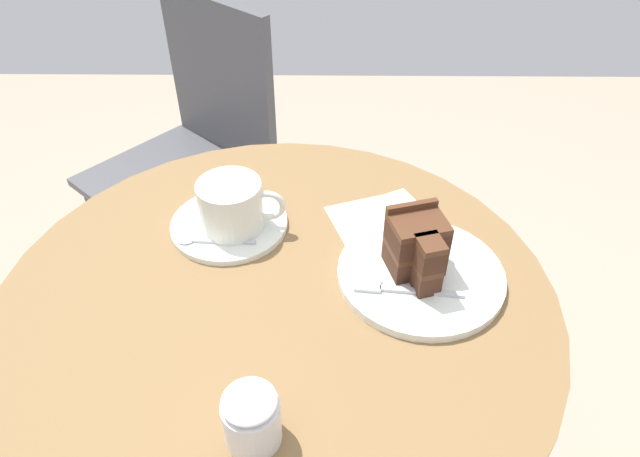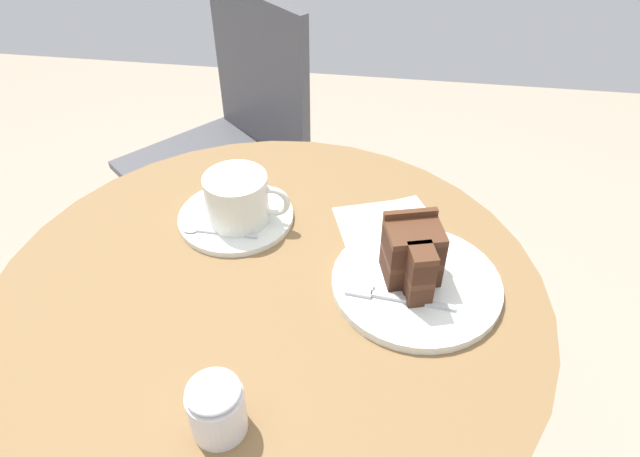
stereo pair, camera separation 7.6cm
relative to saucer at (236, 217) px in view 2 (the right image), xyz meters
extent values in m
cylinder|color=brown|center=(0.08, -0.13, -0.02)|extent=(0.71, 0.71, 0.03)
cylinder|color=#B7B7BC|center=(0.08, -0.13, -0.38)|extent=(0.07, 0.07, 0.69)
cylinder|color=silver|center=(0.00, 0.00, 0.00)|extent=(0.17, 0.17, 0.01)
cylinder|color=silver|center=(0.01, -0.01, 0.04)|extent=(0.09, 0.09, 0.07)
cylinder|color=beige|center=(0.01, -0.01, 0.08)|extent=(0.08, 0.08, 0.00)
torus|color=silver|center=(0.06, -0.01, 0.04)|extent=(0.05, 0.01, 0.05)
cube|color=#B7B7BC|center=(0.00, -0.05, 0.01)|extent=(0.09, 0.01, 0.00)
ellipsoid|color=#B7B7BC|center=(-0.05, -0.04, 0.01)|extent=(0.02, 0.02, 0.00)
cylinder|color=silver|center=(0.26, -0.10, 0.00)|extent=(0.22, 0.22, 0.01)
cube|color=#422619|center=(0.25, -0.09, 0.02)|extent=(0.08, 0.07, 0.03)
cube|color=#422619|center=(0.26, -0.13, 0.02)|extent=(0.04, 0.04, 0.03)
cube|color=#4C2B19|center=(0.25, -0.09, 0.04)|extent=(0.08, 0.07, 0.01)
cube|color=#4C2B19|center=(0.26, -0.13, 0.04)|extent=(0.04, 0.04, 0.01)
cube|color=#422619|center=(0.25, -0.09, 0.06)|extent=(0.08, 0.07, 0.03)
cube|color=#422619|center=(0.26, -0.13, 0.06)|extent=(0.04, 0.04, 0.03)
cube|color=#4C2B19|center=(0.25, -0.09, 0.08)|extent=(0.08, 0.07, 0.01)
cube|color=#4C2B19|center=(0.26, -0.13, 0.08)|extent=(0.04, 0.04, 0.01)
cube|color=#4C2B19|center=(0.25, -0.07, 0.05)|extent=(0.07, 0.03, 0.09)
cube|color=#B7B7BC|center=(0.26, -0.14, 0.01)|extent=(0.10, 0.02, 0.00)
cube|color=#B7B7BC|center=(0.19, -0.13, 0.01)|extent=(0.04, 0.03, 0.00)
cube|color=beige|center=(0.22, 0.00, 0.00)|extent=(0.17, 0.17, 0.00)
cube|color=beige|center=(0.23, 0.01, 0.00)|extent=(0.16, 0.16, 0.00)
cylinder|color=#4C4C51|center=(-0.47, 0.53, -0.53)|extent=(0.02, 0.02, 0.43)
cylinder|color=#4C4C51|center=(-0.22, 0.32, -0.53)|extent=(0.02, 0.02, 0.43)
cylinder|color=#4C4C51|center=(-0.25, 0.77, -0.53)|extent=(0.02, 0.02, 0.43)
cylinder|color=#4C4C51|center=(-0.01, 0.56, -0.53)|extent=(0.02, 0.02, 0.43)
cube|color=#4C4C51|center=(-0.24, 0.54, -0.31)|extent=(0.54, 0.54, 0.02)
cube|color=#4C4C51|center=(-0.12, 0.68, -0.10)|extent=(0.29, 0.26, 0.39)
cylinder|color=white|center=(0.07, -0.33, 0.02)|extent=(0.06, 0.06, 0.06)
ellipsoid|color=white|center=(0.07, -0.33, 0.06)|extent=(0.05, 0.05, 0.02)
camera|label=1|loc=(0.14, -0.63, 0.53)|focal=32.00mm
camera|label=2|loc=(0.21, -0.62, 0.53)|focal=32.00mm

